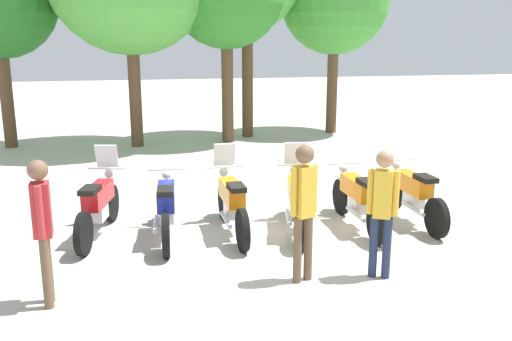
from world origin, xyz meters
TOP-DOWN VIEW (x-y plane):
  - ground_plane at (0.00, 0.00)m, footprint 80.00×80.00m
  - motorcycle_0 at (-2.58, 0.43)m, footprint 0.80×2.15m
  - motorcycle_1 at (-1.55, 0.08)m, footprint 0.64×2.19m
  - motorcycle_2 at (-0.52, 0.05)m, footprint 0.62×2.19m
  - motorcycle_3 at (0.53, -0.12)m, footprint 0.80×2.15m
  - motorcycle_4 at (1.55, -0.20)m, footprint 0.62×2.19m
  - motorcycle_5 at (2.59, -0.17)m, footprint 0.62×2.19m
  - person_0 at (-3.10, -1.87)m, footprint 0.24×0.40m
  - person_1 at (-0.01, -1.97)m, footprint 0.41×0.30m
  - person_2 at (0.99, -2.11)m, footprint 0.38×0.31m
  - tree_4 at (4.91, 9.26)m, footprint 3.59×3.59m

SIDE VIEW (x-z plane):
  - ground_plane at x=0.00m, z-range 0.00..0.00m
  - motorcycle_1 at x=-1.55m, z-range 0.01..1.00m
  - motorcycle_4 at x=1.55m, z-range 0.01..1.00m
  - motorcycle_5 at x=2.59m, z-range 0.01..1.00m
  - motorcycle_0 at x=-2.58m, z-range -0.17..1.20m
  - motorcycle_2 at x=-0.52m, z-range -0.17..1.20m
  - motorcycle_3 at x=0.53m, z-range -0.17..1.20m
  - person_2 at x=0.99m, z-range 0.14..1.84m
  - person_0 at x=-3.10m, z-range 0.15..1.89m
  - person_1 at x=-0.01m, z-range 0.16..1.95m
  - tree_4 at x=4.91m, z-range 1.29..7.51m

